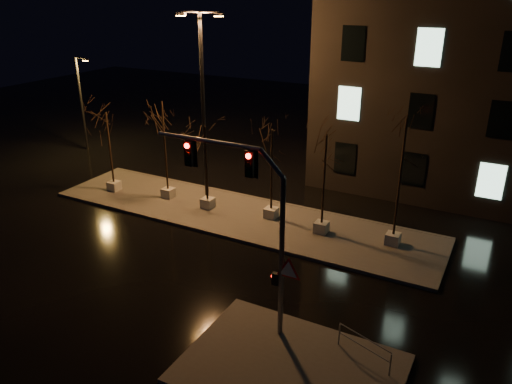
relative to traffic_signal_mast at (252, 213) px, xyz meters
The scene contains 13 objects.
ground 7.36m from the traffic_signal_mast, 158.73° to the left, with size 90.00×90.00×0.00m, color black.
median 10.69m from the traffic_signal_mast, 123.40° to the left, with size 22.00×5.00×0.15m, color #4D4A44.
sidewalk_corner 5.26m from the traffic_signal_mast, 33.26° to the right, with size 7.00×5.00×0.15m, color #4D4A44.
tree_0 15.64m from the traffic_signal_mast, 151.19° to the left, with size 1.80×1.80×4.96m.
tree_1 12.99m from the traffic_signal_mast, 140.96° to the left, with size 1.80×1.80×5.88m.
tree_2 10.83m from the traffic_signal_mast, 131.94° to the left, with size 1.80×1.80×4.83m.
tree_3 9.22m from the traffic_signal_mast, 112.20° to the left, with size 1.80×1.80×5.03m.
tree_4 8.19m from the traffic_signal_mast, 93.23° to the left, with size 1.80×1.80×5.26m.
tree_5 9.13m from the traffic_signal_mast, 70.51° to the left, with size 1.80×1.80×6.41m.
traffic_signal_mast is the anchor object (origin of this frame).
streetlight_main 12.31m from the traffic_signal_mast, 131.16° to the left, with size 2.58×0.88×10.38m.
streetlight_far 25.29m from the traffic_signal_mast, 148.62° to the left, with size 1.37×0.34×6.99m.
guard_rail_a 5.71m from the traffic_signal_mast, ahead, with size 1.98×0.73×0.91m.
Camera 1 is at (12.57, -15.43, 11.68)m, focal length 35.00 mm.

